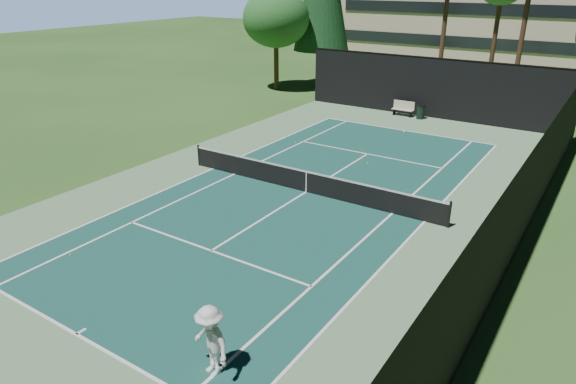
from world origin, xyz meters
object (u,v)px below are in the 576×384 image
object	(u,v)px
tennis_ball_a	(71,255)
tennis_ball_c	(368,163)
tennis_net	(306,181)
tennis_ball_d	(295,142)
park_bench	(403,108)
player	(211,341)
tennis_ball_b	(268,173)
trash_bin	(421,112)

from	to	relation	value
tennis_ball_a	tennis_ball_c	world-z (taller)	tennis_ball_c
tennis_net	tennis_ball_d	world-z (taller)	tennis_net
tennis_ball_a	park_bench	distance (m)	24.85
player	tennis_ball_b	size ratio (longest dim) A/B	29.13
tennis_ball_a	tennis_ball_b	world-z (taller)	tennis_ball_a
tennis_net	tennis_ball_b	xyz separation A→B (m)	(-2.77, 0.94, -0.53)
tennis_ball_a	park_bench	bearing A→B (deg)	84.76
trash_bin	park_bench	bearing A→B (deg)	173.66
tennis_ball_b	trash_bin	bearing A→B (deg)	80.04
tennis_ball_b	tennis_ball_c	size ratio (longest dim) A/B	0.87
tennis_ball_c	player	bearing A→B (deg)	-78.13
tennis_net	tennis_ball_d	bearing A→B (deg)	126.40
tennis_ball_b	tennis_ball_d	distance (m)	5.28
tennis_ball_c	park_bench	distance (m)	10.68
tennis_net	tennis_ball_d	xyz separation A→B (m)	(-4.40, 5.96, -0.52)
player	tennis_ball_a	distance (m)	8.06
tennis_ball_a	tennis_ball_d	xyz separation A→B (m)	(-0.57, 15.30, 0.00)
tennis_ball_d	player	bearing A→B (deg)	-63.52
tennis_ball_b	tennis_ball_c	xyz separation A→B (m)	(3.45, 4.02, 0.00)
tennis_ball_c	tennis_ball_d	world-z (taller)	tennis_ball_d
player	tennis_ball_b	distance (m)	13.71
tennis_ball_d	trash_bin	world-z (taller)	trash_bin
tennis_net	park_bench	world-z (taller)	tennis_net
tennis_net	tennis_ball_d	size ratio (longest dim) A/B	165.72
tennis_net	tennis_ball_c	size ratio (longest dim) A/B	172.33
park_bench	player	bearing A→B (deg)	-78.04
tennis_net	trash_bin	xyz separation A→B (m)	(-0.26, 15.25, -0.08)
tennis_ball_a	tennis_net	bearing A→B (deg)	67.72
tennis_ball_d	tennis_net	bearing A→B (deg)	-53.60
tennis_net	tennis_ball_b	size ratio (longest dim) A/B	198.19
tennis_ball_c	tennis_ball_a	bearing A→B (deg)	-107.48
tennis_ball_b	tennis_ball_a	bearing A→B (deg)	-95.87
tennis_net	trash_bin	distance (m)	15.25
player	tennis_ball_a	size ratio (longest dim) A/B	26.93
tennis_ball_d	trash_bin	xyz separation A→B (m)	(4.14, 9.29, 0.44)
tennis_ball_b	tennis_ball_c	distance (m)	5.30
player	park_bench	xyz separation A→B (m)	(-5.58, 26.34, -0.40)
tennis_net	tennis_ball_c	world-z (taller)	tennis_net
tennis_ball_a	tennis_ball_b	bearing A→B (deg)	84.13
tennis_ball_c	tennis_ball_d	xyz separation A→B (m)	(-5.07, 1.00, 0.00)
tennis_ball_a	trash_bin	world-z (taller)	trash_bin
park_bench	trash_bin	size ratio (longest dim) A/B	1.59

